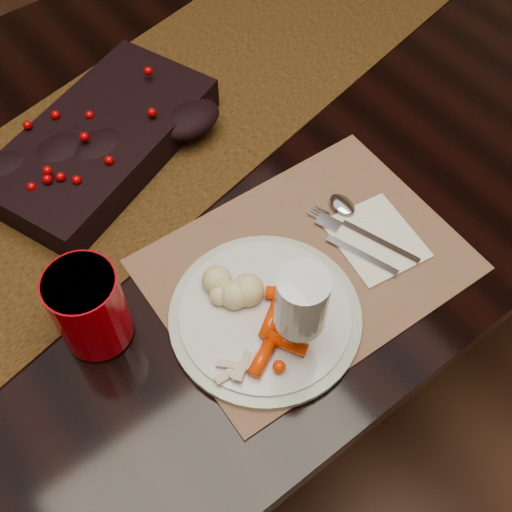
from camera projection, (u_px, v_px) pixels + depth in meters
floor at (189, 369)px, 1.62m from camera, size 5.00×5.00×0.00m
dining_table at (172, 295)px, 1.31m from camera, size 1.80×1.00×0.75m
table_runner at (147, 132)px, 1.04m from camera, size 1.82×0.71×0.00m
centerpiece at (100, 137)px, 0.98m from camera, size 0.41×0.31×0.07m
placemat_main at (307, 265)px, 0.90m from camera, size 0.44×0.33×0.00m
dinner_plate at (265, 316)px, 0.84m from camera, size 0.33×0.33×0.01m
baby_carrots at (282, 329)px, 0.81m from camera, size 0.14×0.13×0.02m
mashed_potatoes at (226, 286)px, 0.84m from camera, size 0.08×0.08×0.04m
turkey_shreds at (234, 374)px, 0.78m from camera, size 0.09×0.08×0.02m
napkin at (376, 239)px, 0.92m from camera, size 0.13×0.14×0.00m
fork at (353, 247)px, 0.91m from camera, size 0.07×0.14×0.00m
spoon at (368, 230)px, 0.92m from camera, size 0.08×0.15×0.00m
red_cup at (89, 308)px, 0.79m from camera, size 0.10×0.10×0.12m
wine_glass at (300, 318)px, 0.76m from camera, size 0.07×0.07×0.17m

